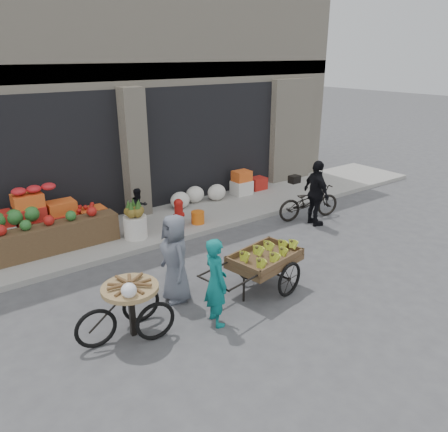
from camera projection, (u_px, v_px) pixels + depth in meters
ground at (268, 299)px, 7.59m from camera, size 80.00×80.00×0.00m
sidewalk at (155, 226)px, 10.65m from camera, size 18.00×2.20×0.12m
building at (83, 77)px, 12.45m from camera, size 14.00×6.45×7.00m
fruit_display at (43, 221)px, 9.26m from camera, size 3.10×1.12×1.24m
pineapple_bin at (135, 227)px, 9.75m from camera, size 0.52×0.52×0.50m
fire_hydrant at (179, 212)px, 10.28m from camera, size 0.22×0.22×0.71m
orange_bucket at (198, 217)px, 10.60m from camera, size 0.32×0.32×0.30m
right_bay_goods at (226, 188)px, 12.44m from camera, size 3.35×0.60×0.70m
seated_person at (139, 207)px, 10.35m from camera, size 0.51×0.43×0.93m
banana_cart at (263, 258)px, 7.65m from camera, size 2.25×1.21×0.89m
vendor_woman at (216, 282)px, 6.70m from camera, size 0.43×0.58×1.45m
tricycle_cart at (131, 302)px, 6.44m from camera, size 1.44×0.90×0.95m
vendor_grey at (175, 258)px, 7.35m from camera, size 0.59×0.82×1.55m
bicycle at (309, 202)px, 11.15m from camera, size 1.81×0.99×0.90m
cyclist at (316, 193)px, 10.61m from camera, size 0.62×1.02×1.63m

